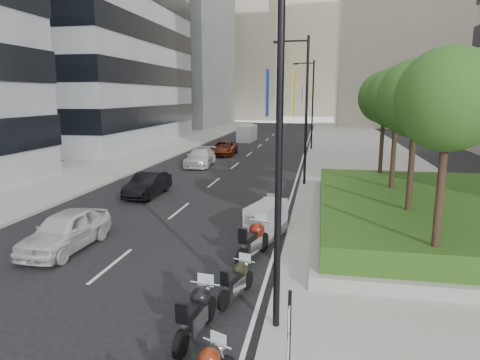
% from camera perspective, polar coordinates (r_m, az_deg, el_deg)
% --- Properties ---
extents(ground, '(160.00, 160.00, 0.00)m').
position_cam_1_polar(ground, '(11.29, -19.40, -18.91)').
color(ground, black).
rests_on(ground, ground).
extents(sidewalk_right, '(10.00, 100.00, 0.15)m').
position_cam_1_polar(sidewalk_right, '(38.93, 16.19, 2.68)').
color(sidewalk_right, '#9E9B93').
rests_on(sidewalk_right, ground).
extents(sidewalk_left, '(8.00, 100.00, 0.15)m').
position_cam_1_polar(sidewalk_left, '(42.39, -13.39, 3.48)').
color(sidewalk_left, '#9E9B93').
rests_on(sidewalk_left, ground).
extents(lane_edge, '(0.12, 100.00, 0.01)m').
position_cam_1_polar(lane_edge, '(38.79, 8.36, 2.87)').
color(lane_edge, silver).
rests_on(lane_edge, ground).
extents(lane_centre, '(0.12, 100.00, 0.01)m').
position_cam_1_polar(lane_centre, '(39.33, 0.76, 3.10)').
color(lane_centre, silver).
rests_on(lane_centre, ground).
extents(building_grey_far, '(22.00, 26.00, 30.00)m').
position_cam_1_polar(building_grey_far, '(84.15, -10.19, 17.48)').
color(building_grey_far, gray).
rests_on(building_grey_far, ground).
extents(building_cream_right, '(28.00, 24.00, 36.00)m').
position_cam_1_polar(building_cream_right, '(90.80, 22.40, 18.28)').
color(building_cream_right, '#B7AD93').
rests_on(building_cream_right, ground).
extents(building_cream_left, '(26.00, 24.00, 34.00)m').
position_cam_1_polar(building_cream_left, '(111.40, -1.48, 17.10)').
color(building_cream_left, '#B7AD93').
rests_on(building_cream_left, ground).
extents(building_cream_centre, '(30.00, 24.00, 38.00)m').
position_cam_1_polar(building_cream_centre, '(129.10, 9.61, 17.03)').
color(building_cream_centre, '#B7AD93').
rests_on(building_cream_centre, ground).
extents(planter, '(10.00, 14.00, 0.40)m').
position_cam_1_polar(planter, '(19.68, 24.50, -5.15)').
color(planter, '#9B9990').
rests_on(planter, sidewalk_right).
extents(hedge, '(9.40, 13.40, 0.80)m').
position_cam_1_polar(hedge, '(19.53, 24.64, -3.46)').
color(hedge, '#244914').
rests_on(hedge, planter).
extents(tree_0, '(2.80, 2.80, 6.30)m').
position_cam_1_polar(tree_0, '(12.80, 26.06, 9.54)').
color(tree_0, '#332319').
rests_on(tree_0, planter).
extents(tree_1, '(2.80, 2.80, 6.30)m').
position_cam_1_polar(tree_1, '(16.69, 22.47, 9.95)').
color(tree_1, '#332319').
rests_on(tree_1, planter).
extents(tree_2, '(2.80, 2.80, 6.30)m').
position_cam_1_polar(tree_2, '(20.63, 20.24, 10.18)').
color(tree_2, '#332319').
rests_on(tree_2, planter).
extents(tree_3, '(2.80, 2.80, 6.30)m').
position_cam_1_polar(tree_3, '(24.58, 18.72, 10.34)').
color(tree_3, '#332319').
rests_on(tree_3, planter).
extents(lamp_post_0, '(2.34, 0.45, 9.00)m').
position_cam_1_polar(lamp_post_0, '(9.43, 4.35, 8.24)').
color(lamp_post_0, black).
rests_on(lamp_post_0, ground).
extents(lamp_post_1, '(2.34, 0.45, 9.00)m').
position_cam_1_polar(lamp_post_1, '(26.38, 8.52, 10.03)').
color(lamp_post_1, black).
rests_on(lamp_post_1, ground).
extents(lamp_post_2, '(2.34, 0.45, 9.00)m').
position_cam_1_polar(lamp_post_2, '(44.37, 9.47, 10.43)').
color(lamp_post_2, black).
rests_on(lamp_post_2, ground).
extents(parking_sign, '(0.06, 0.32, 2.50)m').
position_cam_1_polar(parking_sign, '(7.57, 6.51, -21.59)').
color(parking_sign, black).
rests_on(parking_sign, ground).
extents(motorcycle_2, '(0.75, 2.26, 1.13)m').
position_cam_1_polar(motorcycle_2, '(10.41, -5.80, -17.22)').
color(motorcycle_2, black).
rests_on(motorcycle_2, ground).
extents(motorcycle_3, '(0.79, 1.91, 0.98)m').
position_cam_1_polar(motorcycle_3, '(12.12, -0.43, -13.29)').
color(motorcycle_3, black).
rests_on(motorcycle_3, ground).
extents(motorcycle_4, '(0.98, 2.43, 1.24)m').
position_cam_1_polar(motorcycle_4, '(14.80, 1.82, -8.09)').
color(motorcycle_4, black).
rests_on(motorcycle_4, ground).
extents(motorcycle_5, '(1.55, 2.48, 1.40)m').
position_cam_1_polar(motorcycle_5, '(16.93, 3.53, -5.46)').
color(motorcycle_5, black).
rests_on(motorcycle_5, ground).
extents(motorcycle_6, '(0.67, 2.02, 1.01)m').
position_cam_1_polar(motorcycle_6, '(19.10, 3.72, -4.03)').
color(motorcycle_6, black).
rests_on(motorcycle_6, ground).
extents(car_a, '(1.82, 4.25, 1.43)m').
position_cam_1_polar(car_a, '(16.94, -22.21, -6.23)').
color(car_a, silver).
rests_on(car_a, ground).
extents(car_b, '(1.47, 4.00, 1.31)m').
position_cam_1_polar(car_b, '(24.49, -12.20, -0.58)').
color(car_b, black).
rests_on(car_b, ground).
extents(car_c, '(2.24, 4.87, 1.38)m').
position_cam_1_polar(car_c, '(34.35, -5.31, 3.02)').
color(car_c, silver).
rests_on(car_c, ground).
extents(car_d, '(2.38, 4.79, 1.30)m').
position_cam_1_polar(car_d, '(40.50, -2.22, 4.25)').
color(car_d, '#5A1D0A').
rests_on(car_d, ground).
extents(delivery_van, '(1.88, 4.64, 1.93)m').
position_cam_1_polar(delivery_van, '(52.83, 0.91, 6.15)').
color(delivery_van, silver).
rests_on(delivery_van, ground).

